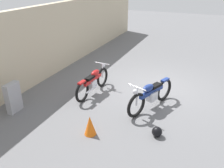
# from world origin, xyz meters

# --- Properties ---
(ground_plane) EXTENTS (40.00, 40.00, 0.00)m
(ground_plane) POSITION_xyz_m (0.00, 0.00, 0.00)
(ground_plane) COLOR slate
(building_wall) EXTENTS (18.00, 0.30, 2.84)m
(building_wall) POSITION_xyz_m (0.00, 4.47, 1.42)
(building_wall) COLOR beige
(building_wall) RESTS_ON ground_plane
(stone_marker) EXTENTS (0.51, 0.22, 0.95)m
(stone_marker) POSITION_xyz_m (-3.29, 3.64, 0.47)
(stone_marker) COLOR #9E9EA3
(stone_marker) RESTS_ON ground_plane
(helmet) EXTENTS (0.27, 0.27, 0.27)m
(helmet) POSITION_xyz_m (-2.80, -0.70, 0.14)
(helmet) COLOR black
(helmet) RESTS_ON ground_plane
(traffic_cone) EXTENTS (0.32, 0.32, 0.55)m
(traffic_cone) POSITION_xyz_m (-3.41, 0.95, 0.28)
(traffic_cone) COLOR orange
(traffic_cone) RESTS_ON ground_plane
(motorcycle_blue) EXTENTS (2.09, 1.02, 0.99)m
(motorcycle_blue) POSITION_xyz_m (-1.47, -0.17, 0.48)
(motorcycle_blue) COLOR black
(motorcycle_blue) RESTS_ON ground_plane
(motorcycle_red) EXTENTS (2.09, 0.58, 0.94)m
(motorcycle_red) POSITION_xyz_m (-1.25, 1.96, 0.45)
(motorcycle_red) COLOR black
(motorcycle_red) RESTS_ON ground_plane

